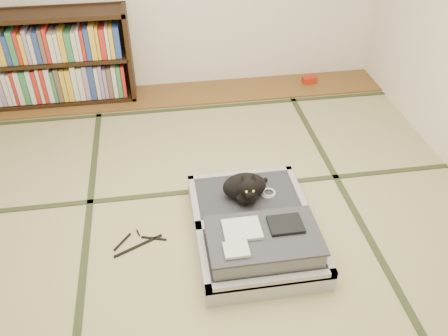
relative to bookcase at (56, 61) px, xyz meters
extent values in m
plane|color=tan|center=(1.36, -2.07, -0.45)|extent=(4.50, 4.50, 0.00)
cube|color=brown|center=(1.36, -0.07, -0.44)|extent=(4.00, 0.50, 0.02)
cube|color=#A9200D|center=(2.63, -0.04, -0.40)|extent=(0.16, 0.10, 0.07)
cube|color=#2D381E|center=(0.36, -2.07, -0.45)|extent=(0.05, 4.50, 0.01)
cube|color=#2D381E|center=(2.36, -2.07, -0.45)|extent=(0.05, 4.50, 0.01)
cube|color=#2D381E|center=(1.36, -1.67, -0.45)|extent=(4.00, 0.05, 0.01)
cube|color=#2D381E|center=(1.36, -0.37, -0.45)|extent=(4.00, 0.05, 0.01)
cube|color=black|center=(0.72, 0.00, 0.02)|extent=(0.04, 0.34, 0.95)
cube|color=black|center=(0.00, 0.00, -0.42)|extent=(1.48, 0.34, 0.04)
cube|color=black|center=(0.00, 0.00, 0.46)|extent=(1.48, 0.34, 0.04)
cube|color=black|center=(0.00, 0.00, 0.02)|extent=(1.42, 0.34, 0.03)
cube|color=black|center=(0.00, 0.16, 0.02)|extent=(1.48, 0.02, 0.95)
cube|color=gray|center=(0.00, -0.02, -0.20)|extent=(1.33, 0.24, 0.40)
cube|color=gray|center=(0.00, -0.02, 0.21)|extent=(1.33, 0.24, 0.36)
cube|color=#A8A8AC|center=(1.55, -2.51, -0.38)|extent=(0.83, 0.55, 0.14)
cube|color=#31313A|center=(1.55, -2.51, -0.34)|extent=(0.74, 0.46, 0.11)
cube|color=#A8A8AC|center=(1.55, -2.76, -0.30)|extent=(0.83, 0.04, 0.06)
cube|color=#A8A8AC|center=(1.55, -2.25, -0.30)|extent=(0.83, 0.04, 0.06)
cube|color=#A8A8AC|center=(1.15, -2.51, -0.30)|extent=(0.04, 0.55, 0.06)
cube|color=#A8A8AC|center=(1.94, -2.51, -0.30)|extent=(0.04, 0.55, 0.06)
cube|color=#A8A8AC|center=(1.55, -1.96, -0.38)|extent=(0.83, 0.55, 0.14)
cube|color=#31313A|center=(1.55, -1.96, -0.34)|extent=(0.74, 0.46, 0.11)
cube|color=#A8A8AC|center=(1.55, -2.21, -0.30)|extent=(0.83, 0.04, 0.06)
cube|color=#A8A8AC|center=(1.55, -1.70, -0.30)|extent=(0.83, 0.04, 0.06)
cube|color=#A8A8AC|center=(1.15, -1.96, -0.30)|extent=(0.04, 0.55, 0.06)
cube|color=#A8A8AC|center=(1.94, -1.96, -0.30)|extent=(0.04, 0.55, 0.06)
cylinder|color=black|center=(1.55, -2.23, -0.30)|extent=(0.74, 0.03, 0.03)
cube|color=gray|center=(1.55, -2.51, -0.24)|extent=(0.71, 0.43, 0.14)
cube|color=#323238|center=(1.55, -2.51, -0.16)|extent=(0.73, 0.45, 0.02)
cube|color=silver|center=(1.41, -2.45, -0.14)|extent=(0.24, 0.20, 0.02)
cube|color=black|center=(1.70, -2.45, -0.14)|extent=(0.22, 0.18, 0.02)
cube|color=silver|center=(1.35, -2.62, -0.14)|extent=(0.15, 0.13, 0.02)
cube|color=white|center=(1.30, -2.77, -0.37)|extent=(0.07, 0.01, 0.05)
cube|color=white|center=(1.44, -2.77, -0.39)|extent=(0.06, 0.01, 0.04)
cube|color=orange|center=(1.82, -2.77, -0.37)|extent=(0.06, 0.01, 0.04)
cube|color=#197F33|center=(1.74, -2.77, -0.35)|extent=(0.04, 0.01, 0.03)
ellipsoid|color=black|center=(1.52, -1.97, -0.19)|extent=(0.32, 0.21, 0.20)
ellipsoid|color=black|center=(1.52, -2.06, -0.22)|extent=(0.16, 0.11, 0.11)
ellipsoid|color=black|center=(1.52, -2.09, -0.10)|extent=(0.14, 0.13, 0.13)
sphere|color=black|center=(1.52, -2.15, -0.12)|extent=(0.06, 0.06, 0.06)
cone|color=black|center=(1.49, -2.07, -0.03)|extent=(0.05, 0.06, 0.06)
cone|color=black|center=(1.56, -2.07, -0.03)|extent=(0.05, 0.06, 0.06)
sphere|color=#A5BF33|center=(1.50, -2.15, -0.09)|extent=(0.02, 0.02, 0.02)
sphere|color=#A5BF33|center=(1.55, -2.15, -0.09)|extent=(0.02, 0.02, 0.02)
cylinder|color=black|center=(1.64, -1.87, -0.27)|extent=(0.19, 0.12, 0.04)
torus|color=white|center=(1.71, -1.97, -0.29)|extent=(0.11, 0.11, 0.02)
torus|color=white|center=(1.71, -1.97, -0.27)|extent=(0.10, 0.10, 0.01)
cube|color=black|center=(0.73, -2.20, -0.44)|extent=(0.34, 0.18, 0.01)
cube|color=black|center=(0.62, -2.14, -0.44)|extent=(0.12, 0.15, 0.01)
cube|color=black|center=(0.84, -2.14, -0.44)|extent=(0.18, 0.07, 0.01)
cylinder|color=black|center=(0.73, -2.07, -0.44)|extent=(0.03, 0.06, 0.01)
camera|label=1|loc=(0.97, -4.56, 2.02)|focal=38.00mm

